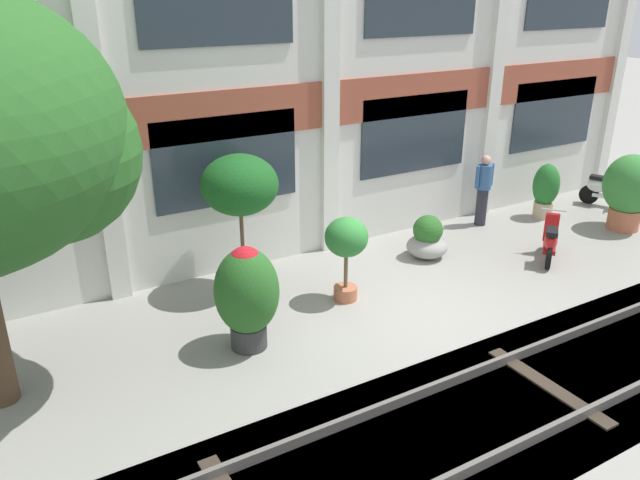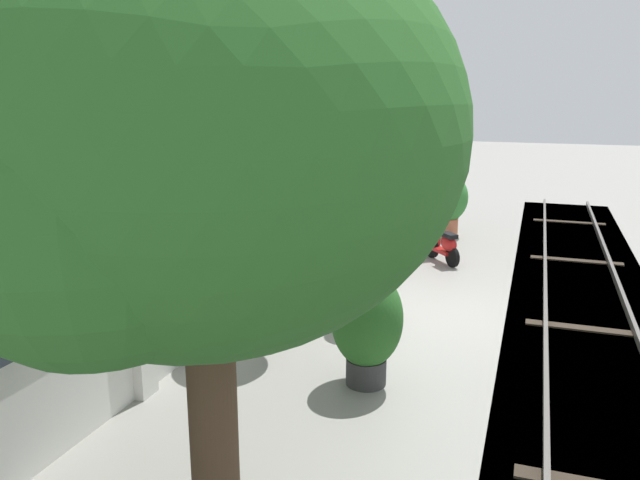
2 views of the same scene
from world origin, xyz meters
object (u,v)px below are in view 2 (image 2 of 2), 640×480
Objects in this scene: potted_plant_fluted_column at (367,320)px; potted_plant_ribbed_drum at (386,213)px; scooter_near_curb at (444,245)px; resident_by_doorway at (356,217)px; potted_plant_low_pan at (262,225)px; potted_plant_wide_bowl at (363,264)px; potted_plant_glazed_jar at (447,201)px; potted_plant_terracotta_small at (367,265)px; scooter_second_parked at (409,211)px; broadleaf_tree at (201,147)px.

potted_plant_ribbed_drum is (8.64, 1.77, -0.24)m from potted_plant_fluted_column.
scooter_near_curb is 0.66× the size of resident_by_doorway.
potted_plant_low_pan is at bearing 68.06° from potted_plant_fluted_column.
potted_plant_low_pan is 1.53× the size of resident_by_doorway.
potted_plant_wide_bowl is 4.02m from potted_plant_ribbed_drum.
potted_plant_wide_bowl is 0.82× the size of scooter_near_curb.
potted_plant_low_pan is (-7.88, 0.14, 1.28)m from potted_plant_ribbed_drum.
potted_plant_glazed_jar is 1.60× the size of scooter_near_curb.
potted_plant_low_pan reaches higher than potted_plant_terracotta_small.
potted_plant_terracotta_small is at bearing 177.74° from potted_plant_glazed_jar.
potted_plant_ribbed_drum is at bearing 3.29° from scooter_near_curb.
potted_plant_wide_bowl is at bearing -112.08° from scooter_second_parked.
potted_plant_fluted_column is 4.88m from potted_plant_wide_bowl.
potted_plant_terracotta_small is (-2.49, -0.75, 0.72)m from potted_plant_wide_bowl.
potted_plant_low_pan reaches higher than scooter_near_curb.
potted_plant_ribbed_drum is (3.99, 0.44, 0.34)m from potted_plant_wide_bowl.
potted_plant_glazed_jar is at bearing -11.83° from potted_plant_wide_bowl.
potted_plant_ribbed_drum is 1.04× the size of scooter_second_parked.
potted_plant_wide_bowl is 0.35× the size of potted_plant_low_pan.
potted_plant_fluted_column is 1.01× the size of resident_by_doorway.
scooter_near_curb is (4.53, -0.68, -0.67)m from potted_plant_terracotta_small.
potted_plant_glazed_jar reaches higher than scooter_second_parked.
potted_plant_glazed_jar is at bearing 55.05° from resident_by_doorway.
potted_plant_low_pan reaches higher than potted_plant_wide_bowl.
potted_plant_glazed_jar is 1.82m from potted_plant_ribbed_drum.
broadleaf_tree is 13.41m from potted_plant_glazed_jar.
scooter_second_parked is (1.00, 1.26, -0.55)m from potted_plant_glazed_jar.
broadleaf_tree reaches higher than potted_plant_fluted_column.
potted_plant_glazed_jar is 1.31× the size of potted_plant_ribbed_drum.
broadleaf_tree is at bearing -161.31° from potted_plant_low_pan.
potted_plant_ribbed_drum is 0.80× the size of resident_by_doorway.
broadleaf_tree is 14.54m from scooter_second_parked.
potted_plant_terracotta_small reaches higher than potted_plant_ribbed_drum.
scooter_second_parked is at bearing 80.49° from resident_by_doorway.
potted_plant_wide_bowl is at bearing -69.97° from resident_by_doorway.
scooter_near_curb and scooter_second_parked have the same top height.
potted_plant_terracotta_small reaches higher than potted_plant_wide_bowl.
broadleaf_tree is 3.21× the size of potted_plant_fluted_column.
broadleaf_tree is at bearing 136.31° from scooter_near_curb.
potted_plant_glazed_jar is at bearing -0.80° from broadleaf_tree.
potted_plant_terracotta_small is 8.57m from scooter_second_parked.
potted_plant_low_pan is 2.32× the size of scooter_near_curb.
broadleaf_tree reaches higher than scooter_near_curb.
potted_plant_glazed_jar is 1.94× the size of potted_plant_wide_bowl.
resident_by_doorway is (-1.67, 0.40, 0.18)m from potted_plant_ribbed_drum.
scooter_second_parked is (10.66, 1.54, -0.52)m from potted_plant_fluted_column.
scooter_second_parked is (14.15, 1.08, -3.17)m from broadleaf_tree.
resident_by_doorway reaches higher than potted_plant_ribbed_drum.
resident_by_doorway is (-3.69, 0.63, 0.47)m from scooter_second_parked.
potted_plant_ribbed_drum is at bearing 10.40° from potted_plant_terracotta_small.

